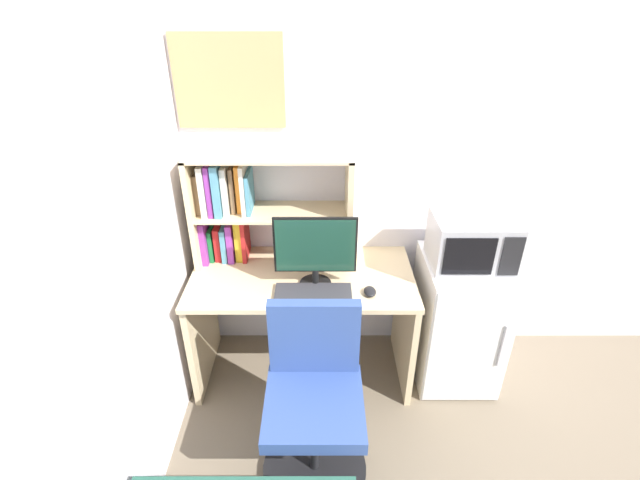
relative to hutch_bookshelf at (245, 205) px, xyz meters
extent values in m
cube|color=silver|center=(1.64, 0.15, 0.20)|extent=(6.40, 0.04, 2.60)
cube|color=silver|center=(-0.38, -1.47, 0.20)|extent=(0.04, 4.40, 2.60)
cube|color=beige|center=(0.33, -0.20, -0.37)|extent=(1.29, 0.66, 0.03)
cube|color=beige|center=(-0.29, -0.20, -0.74)|extent=(0.04, 0.59, 0.71)
cube|color=beige|center=(0.96, -0.20, -0.74)|extent=(0.04, 0.59, 0.71)
cube|color=beige|center=(-0.28, -0.01, -0.02)|extent=(0.03, 0.30, 0.67)
cube|color=beige|center=(0.60, -0.01, -0.02)|extent=(0.03, 0.30, 0.67)
cube|color=beige|center=(0.16, -0.01, 0.30)|extent=(0.91, 0.30, 0.01)
cube|color=beige|center=(0.16, -0.01, -0.04)|extent=(0.85, 0.30, 0.01)
cube|color=purple|center=(-0.25, 0.01, -0.22)|extent=(0.03, 0.23, 0.27)
cube|color=#197233|center=(-0.22, 0.02, -0.25)|extent=(0.02, 0.18, 0.20)
cube|color=#B21E1E|center=(-0.18, 0.02, -0.25)|extent=(0.04, 0.17, 0.21)
cube|color=teal|center=(-0.14, 0.02, -0.25)|extent=(0.03, 0.19, 0.22)
cube|color=purple|center=(-0.10, 0.02, -0.23)|extent=(0.04, 0.20, 0.25)
cube|color=gold|center=(-0.05, 0.02, -0.23)|extent=(0.04, 0.17, 0.26)
cube|color=#B21E1E|center=(-0.02, 0.02, -0.22)|extent=(0.02, 0.19, 0.26)
cube|color=brown|center=(-0.25, 0.02, 0.08)|extent=(0.03, 0.20, 0.23)
cube|color=silver|center=(-0.21, 0.00, 0.12)|extent=(0.03, 0.25, 0.30)
cube|color=purple|center=(-0.17, 0.00, 0.12)|extent=(0.03, 0.24, 0.30)
cube|color=teal|center=(-0.13, 0.00, 0.12)|extent=(0.04, 0.25, 0.30)
cube|color=silver|center=(-0.09, 0.01, 0.11)|extent=(0.03, 0.21, 0.28)
cube|color=brown|center=(-0.06, 0.02, 0.10)|extent=(0.02, 0.18, 0.27)
cube|color=orange|center=(-0.02, 0.02, 0.11)|extent=(0.03, 0.17, 0.28)
cube|color=silver|center=(0.01, 0.01, 0.11)|extent=(0.02, 0.22, 0.29)
cube|color=teal|center=(0.03, 0.01, 0.08)|extent=(0.02, 0.21, 0.23)
cylinder|color=black|center=(0.41, -0.30, -0.35)|extent=(0.18, 0.18, 0.02)
cylinder|color=black|center=(0.41, -0.30, -0.30)|extent=(0.04, 0.04, 0.09)
cube|color=black|center=(0.41, -0.29, -0.10)|extent=(0.45, 0.01, 0.33)
cube|color=#193D2D|center=(0.41, -0.30, -0.10)|extent=(0.42, 0.02, 0.30)
cube|color=#333338|center=(0.40, -0.38, -0.35)|extent=(0.41, 0.16, 0.02)
ellipsoid|color=black|center=(0.71, -0.38, -0.34)|extent=(0.07, 0.10, 0.03)
cube|color=white|center=(1.28, -0.19, -0.69)|extent=(0.48, 0.53, 0.82)
cube|color=white|center=(1.28, -0.46, -0.69)|extent=(0.46, 0.01, 0.78)
cylinder|color=#B2B2B7|center=(1.45, -0.47, -0.65)|extent=(0.01, 0.01, 0.29)
cube|color=#ADADB2|center=(1.28, -0.19, -0.14)|extent=(0.44, 0.32, 0.29)
cube|color=black|center=(1.22, -0.35, -0.14)|extent=(0.27, 0.01, 0.22)
cube|color=black|center=(1.44, -0.35, -0.14)|extent=(0.11, 0.01, 0.23)
cylinder|color=black|center=(0.41, -0.91, -1.08)|extent=(0.53, 0.53, 0.04)
cylinder|color=black|center=(0.41, -0.91, -0.86)|extent=(0.04, 0.04, 0.44)
cube|color=#334C8C|center=(0.41, -0.91, -0.61)|extent=(0.46, 0.46, 0.07)
cube|color=#334C8C|center=(0.41, -0.70, -0.37)|extent=(0.44, 0.06, 0.41)
cube|color=tan|center=(-0.05, 0.12, 0.66)|extent=(0.59, 0.02, 0.49)
camera|label=1|loc=(0.44, -2.38, 1.10)|focal=25.44mm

